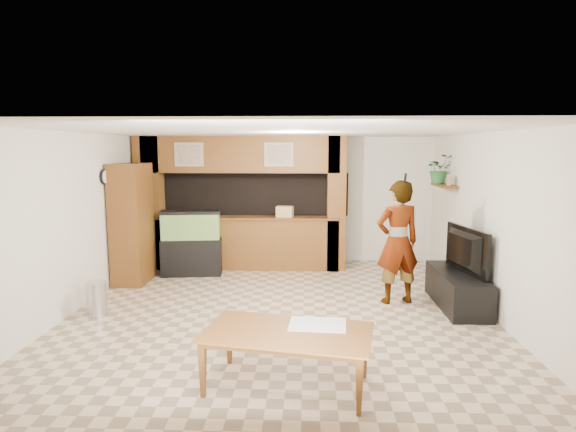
{
  "coord_description": "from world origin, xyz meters",
  "views": [
    {
      "loc": [
        0.37,
        -6.81,
        2.37
      ],
      "look_at": [
        0.08,
        0.6,
        1.32
      ],
      "focal_mm": 30.0,
      "sensor_mm": 36.0,
      "label": 1
    }
  ],
  "objects_px": {
    "television": "(459,250)",
    "person": "(398,242)",
    "pantry_cabinet": "(132,223)",
    "aquarium": "(191,244)",
    "dining_table": "(286,360)"
  },
  "relations": [
    {
      "from": "pantry_cabinet",
      "to": "person",
      "type": "height_order",
      "value": "pantry_cabinet"
    },
    {
      "from": "aquarium",
      "to": "person",
      "type": "bearing_deg",
      "value": -29.93
    },
    {
      "from": "person",
      "to": "television",
      "type": "bearing_deg",
      "value": 155.4
    },
    {
      "from": "aquarium",
      "to": "dining_table",
      "type": "height_order",
      "value": "aquarium"
    },
    {
      "from": "dining_table",
      "to": "person",
      "type": "bearing_deg",
      "value": 70.57
    },
    {
      "from": "person",
      "to": "dining_table",
      "type": "distance_m",
      "value": 3.25
    },
    {
      "from": "aquarium",
      "to": "dining_table",
      "type": "bearing_deg",
      "value": -72.19
    },
    {
      "from": "television",
      "to": "person",
      "type": "bearing_deg",
      "value": 70.17
    },
    {
      "from": "pantry_cabinet",
      "to": "television",
      "type": "bearing_deg",
      "value": -12.13
    },
    {
      "from": "aquarium",
      "to": "dining_table",
      "type": "relative_size",
      "value": 0.74
    },
    {
      "from": "person",
      "to": "dining_table",
      "type": "height_order",
      "value": "person"
    },
    {
      "from": "television",
      "to": "pantry_cabinet",
      "type": "bearing_deg",
      "value": 67.71
    },
    {
      "from": "pantry_cabinet",
      "to": "aquarium",
      "type": "height_order",
      "value": "pantry_cabinet"
    },
    {
      "from": "aquarium",
      "to": "person",
      "type": "distance_m",
      "value": 3.87
    },
    {
      "from": "person",
      "to": "dining_table",
      "type": "bearing_deg",
      "value": 45.19
    }
  ]
}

